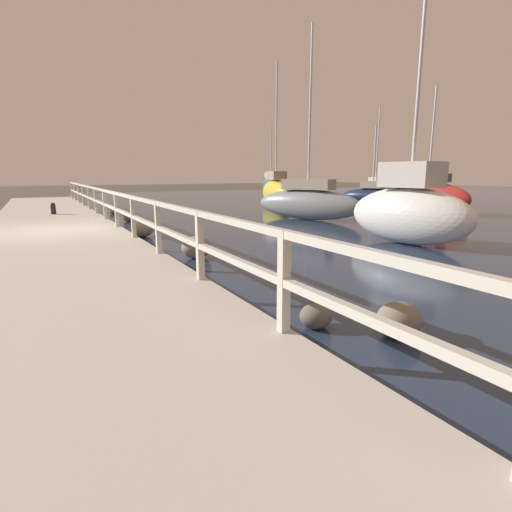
% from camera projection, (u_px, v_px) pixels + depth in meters
% --- Properties ---
extents(ground_plane, '(120.00, 120.00, 0.00)m').
position_uv_depth(ground_plane, '(57.00, 242.00, 11.27)').
color(ground_plane, '#4C473D').
extents(dock_walkway, '(3.57, 36.00, 0.34)m').
position_uv_depth(dock_walkway, '(56.00, 236.00, 11.24)').
color(dock_walkway, beige).
rests_on(dock_walkway, ground).
extents(railing, '(0.10, 32.50, 1.04)m').
position_uv_depth(railing, '(116.00, 203.00, 11.85)').
color(railing, beige).
rests_on(railing, dock_walkway).
extents(boulder_far_strip, '(0.47, 0.43, 0.36)m').
position_uv_depth(boulder_far_strip, '(129.00, 217.00, 16.12)').
color(boulder_far_strip, '#666056').
rests_on(boulder_far_strip, ground).
extents(boulder_mid_strip, '(0.70, 0.63, 0.52)m').
position_uv_depth(boulder_mid_strip, '(142.00, 229.00, 12.15)').
color(boulder_mid_strip, gray).
rests_on(boulder_mid_strip, ground).
extents(boulder_near_dock, '(0.56, 0.50, 0.42)m').
position_uv_depth(boulder_near_dock, '(399.00, 320.00, 4.73)').
color(boulder_near_dock, slate).
rests_on(boulder_near_dock, ground).
extents(boulder_upstream, '(0.38, 0.34, 0.29)m').
position_uv_depth(boulder_upstream, '(113.00, 211.00, 19.24)').
color(boulder_upstream, gray).
rests_on(boulder_upstream, ground).
extents(boulder_water_edge, '(0.43, 0.38, 0.32)m').
position_uv_depth(boulder_water_edge, '(316.00, 316.00, 5.00)').
color(boulder_water_edge, '#666056').
rests_on(boulder_water_edge, ground).
extents(boulder_downstream, '(0.68, 0.62, 0.51)m').
position_uv_depth(boulder_downstream, '(196.00, 247.00, 9.10)').
color(boulder_downstream, gray).
rests_on(boulder_downstream, ground).
extents(mooring_bollard, '(0.19, 0.19, 0.45)m').
position_uv_depth(mooring_bollard, '(53.00, 208.00, 15.62)').
color(mooring_bollard, black).
rests_on(mooring_bollard, dock_walkway).
extents(sailboat_green, '(1.16, 3.28, 7.01)m').
position_uv_depth(sailboat_green, '(375.00, 189.00, 32.87)').
color(sailboat_green, '#236B42').
rests_on(sailboat_green, water_surface).
extents(sailboat_teal, '(2.87, 5.24, 5.53)m').
position_uv_depth(sailboat_teal, '(271.00, 187.00, 31.79)').
color(sailboat_teal, '#1E707A').
rests_on(sailboat_teal, water_surface).
extents(sailboat_white, '(1.92, 3.80, 6.24)m').
position_uv_depth(sailboat_white, '(409.00, 211.00, 10.87)').
color(sailboat_white, white).
rests_on(sailboat_white, water_surface).
extents(sailboat_yellow, '(2.41, 4.85, 7.85)m').
position_uv_depth(sailboat_yellow, '(276.00, 192.00, 23.01)').
color(sailboat_yellow, gold).
rests_on(sailboat_yellow, water_surface).
extents(sailboat_red, '(1.45, 4.38, 5.81)m').
position_uv_depth(sailboat_red, '(427.00, 196.00, 19.07)').
color(sailboat_red, red).
rests_on(sailboat_red, water_surface).
extents(sailboat_navy, '(2.64, 4.27, 4.77)m').
position_uv_depth(sailboat_navy, '(372.00, 195.00, 24.92)').
color(sailboat_navy, '#192347').
rests_on(sailboat_navy, water_surface).
extents(sailboat_gray, '(2.94, 4.91, 7.59)m').
position_uv_depth(sailboat_gray, '(308.00, 202.00, 16.67)').
color(sailboat_gray, gray).
rests_on(sailboat_gray, water_surface).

